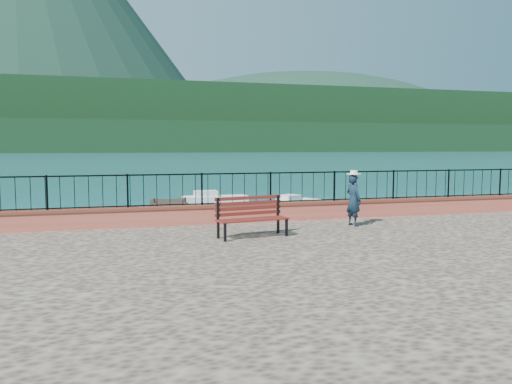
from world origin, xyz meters
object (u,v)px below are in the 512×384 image
park_bench (252,225)px  person (353,200)px  boat_2 (295,201)px  boat_0 (126,222)px  boat_4 (215,196)px  boat_1 (259,220)px

park_bench → person: person is taller
park_bench → boat_2: 16.26m
boat_0 → boat_4: size_ratio=0.97×
boat_1 → boat_4: same height
person → boat_2: (3.25, 13.78, -1.57)m
boat_1 → boat_4: 10.65m
boat_4 → boat_0: bearing=-118.9°
boat_0 → boat_2: bearing=31.1°
park_bench → boat_1: (2.48, 7.94, -1.11)m
person → boat_1: size_ratio=0.47×
person → boat_2: person is taller
park_bench → person: 3.59m
park_bench → boat_2: park_bench is taller
park_bench → boat_0: size_ratio=0.50×
boat_0 → park_bench: bearing=-71.4°
person → boat_0: person is taller
boat_2 → park_bench: bearing=-141.9°
park_bench → boat_1: bearing=63.5°
person → boat_2: 14.25m
boat_2 → boat_4: same height
park_bench → boat_4: (2.69, 18.59, -1.11)m
boat_0 → boat_2: 11.30m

